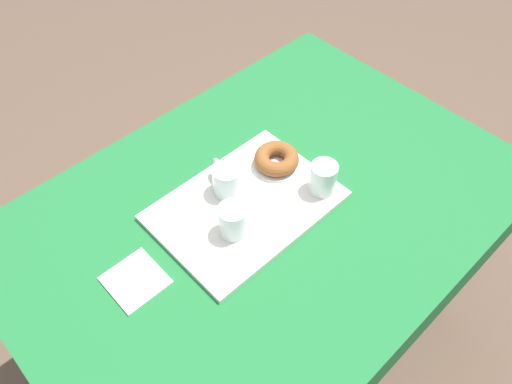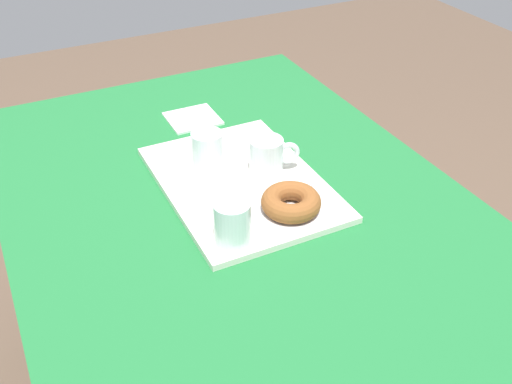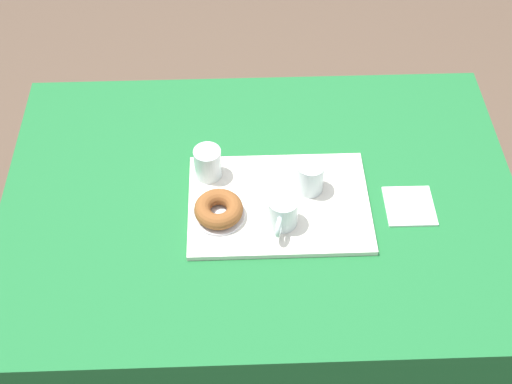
# 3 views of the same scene
# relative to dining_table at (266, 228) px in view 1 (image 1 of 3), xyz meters

# --- Properties ---
(ground_plane) EXTENTS (6.00, 6.00, 0.00)m
(ground_plane) POSITION_rel_dining_table_xyz_m (0.00, 0.00, -0.65)
(ground_plane) COLOR brown
(dining_table) EXTENTS (1.32, 0.92, 0.75)m
(dining_table) POSITION_rel_dining_table_xyz_m (0.00, 0.00, 0.00)
(dining_table) COLOR #1E6B33
(dining_table) RESTS_ON ground
(serving_tray) EXTENTS (0.45, 0.32, 0.01)m
(serving_tray) POSITION_rel_dining_table_xyz_m (0.04, -0.03, 0.11)
(serving_tray) COLOR silver
(serving_tray) RESTS_ON dining_table
(tea_mug_left) EXTENTS (0.07, 0.11, 0.08)m
(tea_mug_left) POSITION_rel_dining_table_xyz_m (0.05, -0.10, 0.15)
(tea_mug_left) COLOR silver
(tea_mug_left) RESTS_ON serving_tray
(water_glass_near) EXTENTS (0.07, 0.07, 0.09)m
(water_glass_near) POSITION_rel_dining_table_xyz_m (0.12, 0.01, 0.15)
(water_glass_near) COLOR silver
(water_glass_near) RESTS_ON serving_tray
(water_glass_far) EXTENTS (0.07, 0.07, 0.09)m
(water_glass_far) POSITION_rel_dining_table_xyz_m (-0.13, 0.07, 0.15)
(water_glass_far) COLOR silver
(water_glass_far) RESTS_ON serving_tray
(donut_plate_left) EXTENTS (0.13, 0.13, 0.01)m
(donut_plate_left) POSITION_rel_dining_table_xyz_m (-0.11, -0.07, 0.12)
(donut_plate_left) COLOR silver
(donut_plate_left) RESTS_ON serving_tray
(sugar_donut_left) EXTENTS (0.12, 0.12, 0.04)m
(sugar_donut_left) POSITION_rel_dining_table_xyz_m (-0.11, -0.07, 0.14)
(sugar_donut_left) COLOR brown
(sugar_donut_left) RESTS_ON donut_plate_left
(paper_napkin) EXTENTS (0.12, 0.13, 0.01)m
(paper_napkin) POSITION_rel_dining_table_xyz_m (0.37, -0.05, 0.10)
(paper_napkin) COLOR white
(paper_napkin) RESTS_ON dining_table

